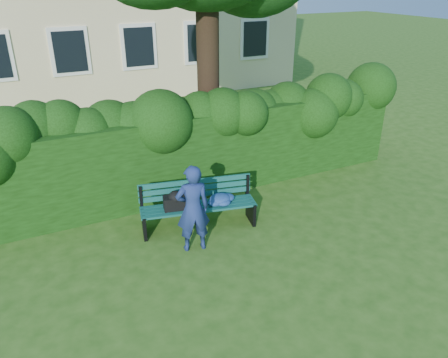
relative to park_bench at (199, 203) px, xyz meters
name	(u,v)px	position (x,y,z in m)	size (l,w,h in m)	color
ground	(238,238)	(0.46, -0.71, -0.50)	(80.00, 80.00, 0.00)	#2B5416
hedge	(191,153)	(0.46, 1.49, 0.40)	(10.00, 1.00, 1.80)	black
park_bench	(199,203)	(0.00, 0.00, 0.00)	(2.22, 0.99, 0.89)	#0E4A3F
man_reading	(193,209)	(-0.38, -0.64, 0.29)	(0.58, 0.38, 1.59)	navy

